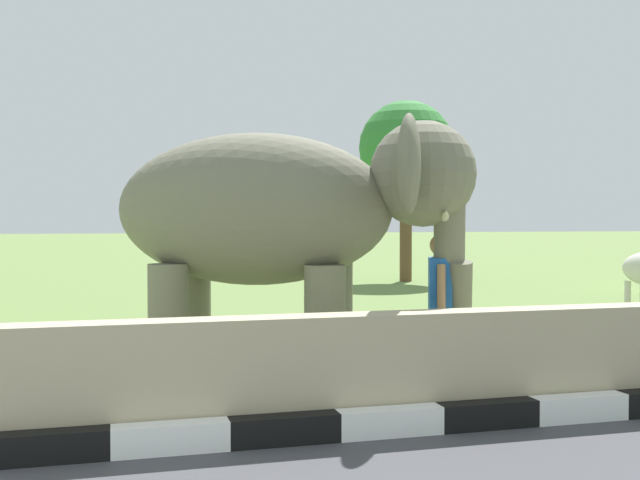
{
  "coord_description": "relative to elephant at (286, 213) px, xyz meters",
  "views": [
    {
      "loc": [
        0.58,
        -2.68,
        1.8
      ],
      "look_at": [
        2.71,
        5.17,
        1.6
      ],
      "focal_mm": 42.95,
      "sensor_mm": 36.0,
      "label": 1
    }
  ],
  "objects": [
    {
      "name": "person_handler",
      "position": [
        1.6,
        -0.57,
        -0.96
      ],
      "size": [
        0.37,
        0.66,
        1.66
      ],
      "color": "navy",
      "rests_on": "ground_plane"
    },
    {
      "name": "tree_distant",
      "position": [
        6.55,
        12.94,
        2.03
      ],
      "size": [
        2.8,
        2.8,
        5.36
      ],
      "color": "brown",
      "rests_on": "ground_plane"
    },
    {
      "name": "barrier_parapet",
      "position": [
        -0.45,
        -2.05,
        -1.39
      ],
      "size": [
        28.0,
        0.36,
        1.0
      ],
      "primitive_type": "cube",
      "color": "tan",
      "rests_on": "ground_plane"
    },
    {
      "name": "elephant",
      "position": [
        0.0,
        0.0,
        0.0
      ],
      "size": [
        4.05,
        3.16,
        2.9
      ],
      "color": "slate",
      "rests_on": "ground_plane"
    }
  ]
}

